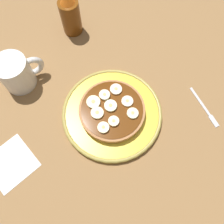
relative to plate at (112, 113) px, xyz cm
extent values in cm
cube|color=olive|center=(0.00, 0.00, -2.48)|extent=(140.00, 140.00, 3.00)
cylinder|color=yellow|center=(0.00, 0.00, -0.22)|extent=(26.63, 26.63, 1.51)
torus|color=#A49342|center=(0.00, 0.00, 0.31)|extent=(26.89, 26.89, 1.06)
cylinder|color=#BA7949|center=(-0.43, 0.14, 1.14)|extent=(16.94, 16.94, 1.20)
cylinder|color=#B37848|center=(-0.30, -0.09, 2.34)|extent=(17.27, 17.27, 1.20)
cylinder|color=#592B0A|center=(0.00, 0.00, 3.02)|extent=(16.10, 16.10, 0.16)
cylinder|color=#F0F3BF|center=(-0.11, 0.81, 3.40)|extent=(3.29, 3.29, 0.92)
cylinder|color=tan|center=(-0.11, 0.81, 3.90)|extent=(0.92, 0.92, 0.08)
cylinder|color=#F9F3B9|center=(-3.89, 0.63, 3.37)|extent=(3.30, 3.30, 0.86)
cylinder|color=tan|center=(-3.89, 0.63, 3.83)|extent=(0.92, 0.92, 0.08)
cylinder|color=#FDEAB5|center=(-1.24, -3.29, 3.40)|extent=(2.77, 2.77, 0.93)
cylinder|color=tan|center=(-1.24, -3.29, 3.91)|extent=(0.77, 0.77, 0.08)
cylinder|color=#FCE6BA|center=(4.47, -0.44, 3.28)|extent=(3.07, 3.07, 0.68)
cylinder|color=tan|center=(4.47, -0.44, 3.66)|extent=(0.86, 0.86, 0.08)
cylinder|color=beige|center=(0.05, 4.26, 3.41)|extent=(2.92, 2.92, 0.95)
cylinder|color=tan|center=(0.05, 4.26, 3.93)|extent=(0.82, 0.82, 0.08)
cylinder|color=#EDEBB4|center=(4.04, -3.59, 3.35)|extent=(2.97, 2.97, 0.82)
cylinder|color=tan|center=(4.04, -3.59, 3.80)|extent=(0.83, 0.83, 0.08)
cylinder|color=#FCEDB7|center=(-4.26, -3.60, 3.40)|extent=(2.95, 2.95, 0.93)
cylinder|color=tan|center=(-4.26, -3.60, 3.90)|extent=(0.83, 0.83, 0.08)
cylinder|color=#FCEEB9|center=(-3.45, 3.81, 3.36)|extent=(3.59, 3.59, 0.85)
cylinder|color=tan|center=(-3.45, 3.81, 3.83)|extent=(1.00, 1.00, 0.08)
cylinder|color=#FBE6BE|center=(3.47, 4.42, 3.31)|extent=(3.18, 3.18, 0.75)
cylinder|color=tan|center=(3.47, 4.42, 3.73)|extent=(0.89, 0.89, 0.08)
cylinder|color=white|center=(-18.56, 20.97, 3.80)|extent=(8.84, 8.84, 9.57)
cylinder|color=black|center=(-18.56, 20.97, 7.63)|extent=(7.52, 7.52, 0.57)
torus|color=white|center=(-13.92, 20.97, 3.80)|extent=(6.95, 1.59, 6.95)
cube|color=white|center=(-28.68, 0.11, -0.83)|extent=(13.42, 13.42, 0.30)
cube|color=silver|center=(23.62, -7.82, -0.73)|extent=(0.88, 9.51, 0.50)
cube|color=silver|center=(23.50, -14.32, -0.73)|extent=(1.32, 3.52, 0.50)
cylinder|color=brown|center=(2.45, 31.52, 4.44)|extent=(5.97, 5.97, 10.84)
camera|label=1|loc=(-10.65, -20.60, 58.85)|focal=37.70mm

